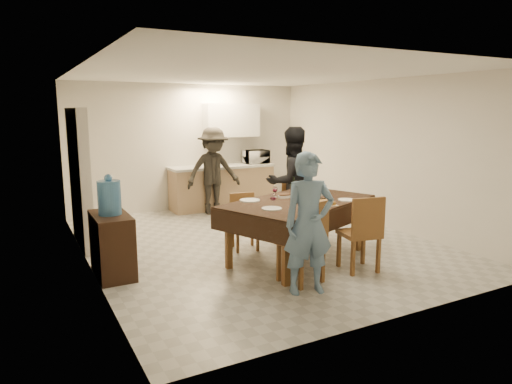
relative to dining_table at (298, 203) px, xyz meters
The scene contains 33 objects.
floor 1.26m from the dining_table, 98.07° to the left, with size 5.00×6.00×0.02m, color #B3B3AE.
ceiling 2.05m from the dining_table, 98.07° to the left, with size 5.00×6.00×0.02m, color white.
wall_back 4.00m from the dining_table, 91.98° to the left, with size 5.00×0.02×2.60m, color silver.
wall_front 2.10m from the dining_table, 93.86° to the right, with size 5.00×0.02×2.60m, color silver.
wall_left 2.85m from the dining_table, 159.87° to the left, with size 0.02×6.00×2.60m, color silver.
wall_right 2.60m from the dining_table, 22.25° to the left, with size 0.02×6.00×2.60m, color silver.
stub_partition 3.36m from the dining_table, 139.72° to the left, with size 0.15×1.40×2.10m, color beige.
kitchen_base_cabinet 3.69m from the dining_table, 82.77° to the left, with size 2.20×0.60×0.86m, color #A17F60.
kitchen_worktop 3.68m from the dining_table, 82.77° to the left, with size 2.24×0.64×0.05m, color #B0B0AB.
upper_cabinet 4.00m from the dining_table, 78.61° to the left, with size 1.20×0.34×0.70m, color white.
dining_table is the anchor object (origin of this frame).
chair_near_left 0.97m from the dining_table, 117.99° to the right, with size 0.55×0.56×0.55m.
chair_near_right 0.97m from the dining_table, 61.95° to the right, with size 0.53×0.53×0.54m.
chair_far_left 0.86m from the dining_table, 123.85° to the left, with size 0.45×0.45×0.45m.
chair_far_right 0.83m from the dining_table, 55.70° to the left, with size 0.59×0.61×0.51m.
console 2.52m from the dining_table, 166.74° to the left, with size 0.43×0.85×0.79m, color black.
water_jug 2.49m from the dining_table, 166.74° to the left, with size 0.28×0.28×0.42m, color #4787C8.
wine_bottle 0.22m from the dining_table, 135.00° to the left, with size 0.08×0.08×0.33m, color black, non-canonical shape.
water_pitcher 0.38m from the dining_table, ahead, with size 0.13×0.13×0.20m, color white.
savoury_tart 0.40m from the dining_table, 75.26° to the right, with size 0.38×0.28×0.05m, color #AB7C32.
salad_bowl 0.36m from the dining_table, 30.96° to the left, with size 0.19×0.19×0.07m, color white.
mushroom_dish 0.29m from the dining_table, 100.12° to the left, with size 0.19×0.19×0.03m, color white.
wine_glass_a 0.62m from the dining_table, 155.56° to the right, with size 0.08×0.08×0.19m, color white, non-canonical shape.
wine_glass_b 0.62m from the dining_table, 24.44° to the left, with size 0.09×0.09×0.21m, color white, non-canonical shape.
wine_glass_c 0.38m from the dining_table, 123.69° to the left, with size 0.08×0.08×0.17m, color white, non-canonical shape.
plate_near_left 0.67m from the dining_table, 153.43° to the right, with size 0.26×0.26×0.01m, color white.
plate_near_right 0.67m from the dining_table, 26.57° to the right, with size 0.24×0.24×0.01m, color white.
plate_far_left 0.67m from the dining_table, 153.43° to the left, with size 0.28×0.28×0.02m, color white.
plate_far_right 0.67m from the dining_table, 26.57° to the left, with size 0.28×0.28×0.02m, color white.
microwave 3.87m from the dining_table, 70.62° to the left, with size 0.52×0.35×0.29m, color white.
person_near 1.19m from the dining_table, 117.65° to the right, with size 0.59×0.39×1.62m, color #5F80A5.
person_far 1.19m from the dining_table, 62.35° to the left, with size 0.88×0.68×1.80m, color black.
person_kitchen 3.20m from the dining_table, 88.61° to the left, with size 1.12×0.64×1.73m, color black.
Camera 1 is at (-3.28, -6.13, 2.07)m, focal length 32.00 mm.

